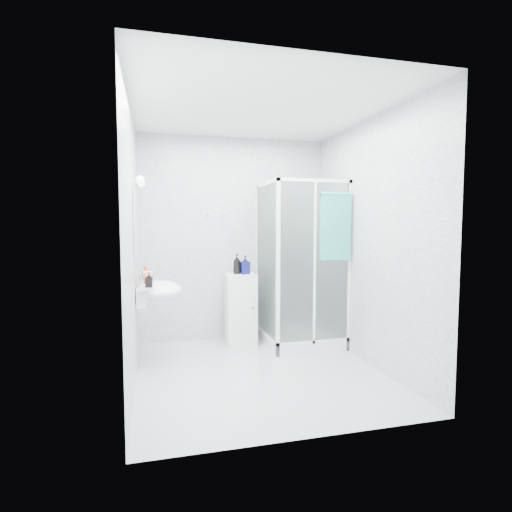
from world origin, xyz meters
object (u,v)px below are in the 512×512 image
object	(u,v)px
wall_basin	(157,291)
soap_dispenser_black	(149,280)
shampoo_bottle_b	(245,265)
soap_dispenser_orange	(146,275)
shower_enclosure	(297,310)
hand_towel	(335,225)
storage_cabinet	(241,309)
shampoo_bottle_a	(237,264)

from	to	relation	value
wall_basin	soap_dispenser_black	size ratio (longest dim) A/B	3.70
shampoo_bottle_b	soap_dispenser_orange	size ratio (longest dim) A/B	1.24
shower_enclosure	hand_towel	bearing A→B (deg)	-52.24
shampoo_bottle_b	soap_dispenser_black	world-z (taller)	shampoo_bottle_b
shower_enclosure	shampoo_bottle_b	world-z (taller)	shower_enclosure
wall_basin	storage_cabinet	size ratio (longest dim) A/B	0.64
storage_cabinet	shampoo_bottle_a	size ratio (longest dim) A/B	3.56
storage_cabinet	shampoo_bottle_a	xyz separation A→B (m)	(-0.05, 0.01, 0.56)
shampoo_bottle_a	soap_dispenser_black	bearing A→B (deg)	-144.53
storage_cabinet	shampoo_bottle_b	world-z (taller)	shampoo_bottle_b
soap_dispenser_black	shampoo_bottle_b	bearing A→B (deg)	31.71
wall_basin	shower_enclosure	bearing A→B (deg)	10.81
wall_basin	soap_dispenser_black	distance (m)	0.23
wall_basin	hand_towel	distance (m)	2.09
shower_enclosure	shampoo_bottle_b	size ratio (longest dim) A/B	8.73
wall_basin	shampoo_bottle_a	xyz separation A→B (m)	(0.97, 0.58, 0.21)
shampoo_bottle_a	soap_dispenser_black	size ratio (longest dim) A/B	1.63
shampoo_bottle_a	soap_dispenser_black	world-z (taller)	shampoo_bottle_a
soap_dispenser_orange	soap_dispenser_black	bearing A→B (deg)	-82.58
storage_cabinet	hand_towel	world-z (taller)	hand_towel
hand_towel	shampoo_bottle_b	size ratio (longest dim) A/B	3.35
wall_basin	hand_towel	bearing A→B (deg)	-2.48
storage_cabinet	soap_dispenser_orange	world-z (taller)	soap_dispenser_orange
shampoo_bottle_a	shampoo_bottle_b	xyz separation A→B (m)	(0.10, -0.04, -0.01)
wall_basin	soap_dispenser_orange	size ratio (longest dim) A/B	3.04
storage_cabinet	soap_dispenser_orange	xyz separation A→B (m)	(-1.13, -0.45, 0.52)
hand_towel	soap_dispenser_orange	distance (m)	2.16
shower_enclosure	shampoo_bottle_b	xyz separation A→B (m)	(-0.59, 0.23, 0.55)
soap_dispenser_orange	shampoo_bottle_a	bearing A→B (deg)	23.07
hand_towel	soap_dispenser_black	size ratio (longest dim) A/B	5.07
hand_towel	shampoo_bottle_a	size ratio (longest dim) A/B	3.12
storage_cabinet	soap_dispenser_black	size ratio (longest dim) A/B	5.80
wall_basin	hand_towel	xyz separation A→B (m)	(1.97, -0.09, 0.69)
shampoo_bottle_b	soap_dispenser_black	distance (m)	1.34
wall_basin	shampoo_bottle_a	world-z (taller)	shampoo_bottle_a
soap_dispenser_black	storage_cabinet	bearing A→B (deg)	33.86
shampoo_bottle_b	soap_dispenser_orange	xyz separation A→B (m)	(-1.18, -0.42, -0.04)
hand_towel	shampoo_bottle_a	distance (m)	1.30
shower_enclosure	shampoo_bottle_b	bearing A→B (deg)	158.94
wall_basin	hand_towel	world-z (taller)	hand_towel
wall_basin	shampoo_bottle_b	world-z (taller)	shampoo_bottle_b
wall_basin	soap_dispenser_orange	bearing A→B (deg)	132.69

